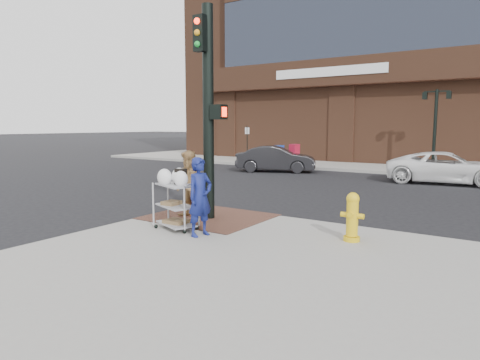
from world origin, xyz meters
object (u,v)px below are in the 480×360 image
Objects in this scene: woman_blue at (200,197)px; pedestrian_tan at (189,185)px; sedan_dark at (276,159)px; fire_hydrant at (352,216)px; traffic_signal_pole at (208,107)px; utility_cart at (176,202)px; lamp_post at (435,121)px; minivan_white at (447,168)px.

woman_blue is 1.67m from pedestrian_tan.
fire_hydrant is at bearing -167.30° from sedan_dark.
traffic_signal_pole reaches higher than sedan_dark.
pedestrian_tan is 1.09m from utility_cart.
lamp_post reaches higher than woman_blue.
minivan_white is (1.18, -3.97, -1.97)m from lamp_post.
pedestrian_tan reaches higher than utility_cart.
fire_hydrant is at bearing 13.51° from pedestrian_tan.
lamp_post is at bearing 5.79° from woman_blue.
pedestrian_tan is 0.35× the size of minivan_white.
minivan_white reaches higher than fire_hydrant.
lamp_post is 2.48× the size of woman_blue.
traffic_signal_pole is 4.18m from fire_hydrant.
minivan_white is at bearing -112.45° from sedan_dark.
sedan_dark is (-6.85, -3.94, -1.95)m from lamp_post.
utility_cart reaches higher than sedan_dark.
sedan_dark is 13.86m from fire_hydrant.
traffic_signal_pole is at bearing -99.24° from lamp_post.
lamp_post is 3.01× the size of utility_cart.
traffic_signal_pole is 12.30m from sedan_dark.
utility_cart is 3.70m from fire_hydrant.
utility_cart is (0.43, -0.97, -0.22)m from pedestrian_tan.
sedan_dark reaches higher than minivan_white.
pedestrian_tan is 0.41× the size of sedan_dark.
pedestrian_tan reaches higher than sedan_dark.
sedan_dark is (-3.99, 11.56, -0.31)m from pedestrian_tan.
woman_blue is 1.68× the size of fire_hydrant.
utility_cart is (-0.80, 0.15, -0.20)m from woman_blue.
traffic_signal_pole is 1.24× the size of sedan_dark.
lamp_post is 0.80× the size of traffic_signal_pole.
minivan_white is at bearing 73.87° from utility_cart.
woman_blue is 0.98× the size of pedestrian_tan.
utility_cart is at bearing -87.76° from traffic_signal_pole.
pedestrian_tan is 1.71× the size of fire_hydrant.
traffic_signal_pole reaches higher than woman_blue.
minivan_white is (3.66, 11.26, -2.18)m from traffic_signal_pole.
utility_cart is at bearing -55.19° from pedestrian_tan.
minivan_white is at bearing -1.15° from woman_blue.
traffic_signal_pole is at bearing 45.61° from pedestrian_tan.
sedan_dark is at bearing 119.71° from pedestrian_tan.
fire_hydrant is (3.95, 0.20, -0.33)m from pedestrian_tan.
woman_blue is at bearing -95.61° from lamp_post.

